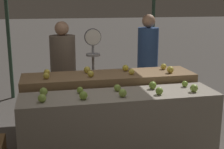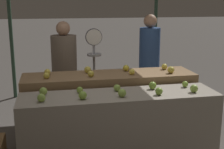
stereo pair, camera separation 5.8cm
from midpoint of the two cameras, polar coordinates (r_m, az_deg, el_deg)
The scene contains 23 objects.
display_counter_front at distance 3.58m, azimuth 1.85°, elevation -10.39°, with size 2.19×0.55×0.89m, color gray.
display_counter_back at distance 4.11m, azimuth -0.07°, elevation -6.52°, with size 2.19×0.55×0.97m, color olive.
apple_front_0 at distance 3.22m, azimuth -12.30°, elevation -4.20°, with size 0.09×0.09×0.09m, color #8EB247.
apple_front_1 at distance 3.24m, azimuth -4.88°, elevation -3.82°, with size 0.09×0.09×0.09m, color #84AD3D.
apple_front_2 at distance 3.31m, azimuth 2.44°, elevation -3.40°, with size 0.09×0.09×0.09m, color #8EB247.
apple_front_3 at distance 3.42m, azimuth 9.06°, elevation -3.04°, with size 0.08×0.08×0.08m, color #7AA338.
apple_front_4 at distance 3.59m, azimuth 15.22°, elevation -2.49°, with size 0.09×0.09×0.09m, color #8EB247.
apple_front_5 at distance 3.44m, azimuth -11.98°, elevation -3.03°, with size 0.09×0.09×0.09m, color #8EB247.
apple_front_6 at distance 3.46m, azimuth -5.43°, elevation -2.83°, with size 0.07×0.07×0.07m, color #84AD3D.
apple_front_7 at distance 3.51m, azimuth 1.42°, elevation -2.46°, with size 0.08×0.08×0.08m, color #8EB247.
apple_front_8 at distance 3.63m, azimuth 7.89°, elevation -1.99°, with size 0.09×0.09×0.09m, color #7AA338.
apple_front_9 at distance 3.78m, azimuth 13.66°, elevation -1.73°, with size 0.07×0.07×0.07m, color #84AD3D.
apple_back_0 at distance 3.79m, azimuth -11.45°, elevation -0.21°, with size 0.08×0.08×0.08m, color gold.
apple_back_1 at distance 3.81m, azimuth -3.44°, elevation 0.13°, with size 0.08×0.08×0.08m, color gold.
apple_back_2 at distance 3.92m, azimuth 4.10°, elevation 0.48°, with size 0.07×0.07×0.07m, color yellow.
apple_back_3 at distance 4.07m, azimuth 11.12°, elevation 0.83°, with size 0.09×0.09×0.09m, color gold.
apple_back_4 at distance 3.98m, azimuth -11.33°, elevation 0.45°, with size 0.08×0.08×0.08m, color yellow.
apple_back_5 at distance 4.02m, azimuth -4.07°, elevation 0.88°, with size 0.09×0.09×0.09m, color gold.
apple_back_6 at distance 4.12m, azimuth 2.99°, elevation 1.19°, with size 0.08×0.08×0.08m, color gold.
apple_back_7 at distance 4.28m, azimuth 9.94°, elevation 1.42°, with size 0.08×0.08×0.08m, color gold.
produce_scale at distance 4.46m, azimuth -2.92°, elevation 2.87°, with size 0.24×0.20×1.50m.
person_vendor_at_scale at distance 4.77m, azimuth -8.35°, elevation 1.43°, with size 0.52×0.52×1.59m.
person_customer_left at distance 5.29m, azimuth 7.15°, elevation 3.27°, with size 0.46×0.46×1.66m.
Camera 2 is at (-0.73, -3.19, 1.89)m, focal length 50.00 mm.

